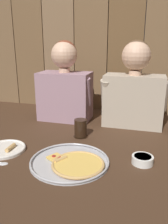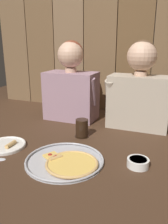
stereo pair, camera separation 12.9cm
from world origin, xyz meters
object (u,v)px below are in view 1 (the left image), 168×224
(dinner_plate, at_px, (5,149))
(dipping_bowl, at_px, (143,159))
(pizza_tray, at_px, (73,162))
(drinking_glass, at_px, (81,128))
(diner_right, at_px, (134,88))
(diner_left, at_px, (65,85))

(dinner_plate, relative_size, dipping_bowl, 2.15)
(dinner_plate, xyz_separation_m, dipping_bowl, (0.71, 0.06, 0.01))
(pizza_tray, bearing_deg, drinking_glass, 99.94)
(drinking_glass, distance_m, dipping_bowl, 0.44)
(dinner_plate, height_order, drinking_glass, drinking_glass)
(pizza_tray, distance_m, diner_right, 0.71)
(diner_left, bearing_deg, dipping_bowl, -42.09)
(drinking_glass, distance_m, diner_left, 0.41)
(diner_left, bearing_deg, pizza_tray, -67.08)
(pizza_tray, bearing_deg, dinner_plate, 174.87)
(dinner_plate, height_order, diner_left, diner_left)
(dipping_bowl, bearing_deg, diner_right, 99.92)
(diner_right, bearing_deg, diner_left, -179.99)
(diner_left, bearing_deg, diner_right, 0.01)
(diner_left, relative_size, diner_right, 1.00)
(dipping_bowl, bearing_deg, dinner_plate, -175.16)
(dinner_plate, distance_m, drinking_glass, 0.45)
(diner_left, distance_m, diner_right, 0.49)
(diner_right, bearing_deg, dinner_plate, -136.64)
(diner_right, bearing_deg, pizza_tray, -110.10)
(dinner_plate, xyz_separation_m, drinking_glass, (0.34, 0.29, 0.04))
(drinking_glass, xyz_separation_m, diner_left, (-0.20, 0.29, 0.20))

